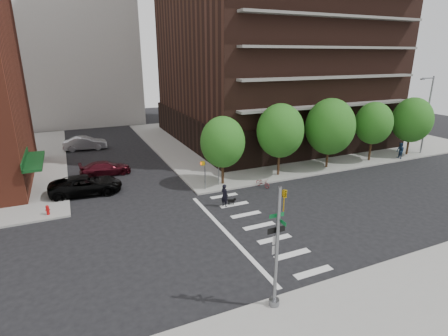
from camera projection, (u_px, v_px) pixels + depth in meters
The scene contains 19 objects.
ground at pixel (220, 235), 23.29m from camera, with size 120.00×120.00×0.00m, color black.
sidewalk_ne at pixel (283, 135), 51.65m from camera, with size 39.00×33.00×0.15m, color gray.
crosswalk at pixel (249, 228), 24.15m from camera, with size 3.85×13.00×0.01m.
tree_a at pixel (223, 142), 30.97m from camera, with size 4.00×4.00×5.90m.
tree_b at pixel (280, 131), 33.16m from camera, with size 4.50×4.50×6.65m.
tree_c at pixel (330, 127), 35.54m from camera, with size 5.00×5.00×6.80m.
tree_d at pixel (374, 123), 37.92m from camera, with size 4.00×4.00×6.20m.
tree_e at pixel (412, 120), 40.30m from camera, with size 4.50×4.50×6.35m.
traffic_signal at pixel (277, 258), 15.77m from camera, with size 0.90×0.75×6.00m.
pedestrian_signal at pixel (208, 170), 30.49m from camera, with size 2.18×0.67×2.60m.
fire_hydrant at pixel (48, 209), 25.77m from camera, with size 0.24×0.24×0.73m.
streetlamp at pixel (427, 110), 40.43m from camera, with size 2.14×0.22×9.00m.
parked_car_black at pixel (86, 185), 29.84m from camera, with size 5.92×2.73×1.64m, color black.
parked_car_maroon at pixel (105, 168), 34.60m from camera, with size 4.86×1.98×1.41m, color #400D15.
parked_car_silver at pixel (85, 143), 43.80m from camera, with size 5.15×1.79×1.70m, color #939399.
scooter at pixel (263, 183), 31.56m from camera, with size 0.55×1.57×0.82m, color maroon.
dog_walker at pixel (225, 195), 27.36m from camera, with size 0.44×0.68×1.85m, color black.
dog at pixel (232, 201), 27.83m from camera, with size 0.65×0.34×0.54m.
pedestrian_far at pixel (400, 151), 39.47m from camera, with size 0.70×0.90×1.85m, color navy.
Camera 1 is at (-8.31, -19.03, 11.44)m, focal length 28.00 mm.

